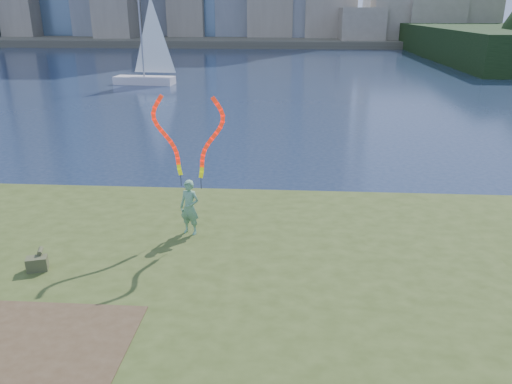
{
  "coord_description": "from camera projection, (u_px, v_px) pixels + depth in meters",
  "views": [
    {
      "loc": [
        2.05,
        -9.83,
        6.23
      ],
      "look_at": [
        1.31,
        1.0,
        2.23
      ],
      "focal_mm": 35.0,
      "sensor_mm": 36.0,
      "label": 1
    }
  ],
  "objects": [
    {
      "name": "sailboat",
      "position": [
        147.0,
        67.0,
        43.2
      ],
      "size": [
        5.57,
        2.17,
        8.37
      ],
      "rotation": [
        0.0,
        0.0,
        -0.1
      ],
      "color": "silver",
      "rests_on": "ground"
    },
    {
      "name": "grassy_knoll",
      "position": [
        173.0,
        348.0,
        9.22
      ],
      "size": [
        20.0,
        18.0,
        0.8
      ],
      "color": "#384719",
      "rests_on": "ground"
    },
    {
      "name": "ground",
      "position": [
        196.0,
        296.0,
        11.48
      ],
      "size": [
        320.0,
        320.0,
        0.0
      ],
      "primitive_type": "plane",
      "color": "#19263F",
      "rests_on": "ground"
    },
    {
      "name": "far_shore",
      "position": [
        281.0,
        38.0,
        100.21
      ],
      "size": [
        320.0,
        40.0,
        1.2
      ],
      "primitive_type": "cube",
      "color": "#4F4A3A",
      "rests_on": "ground"
    },
    {
      "name": "woman_with_ribbons",
      "position": [
        189.0,
        179.0,
        12.36
      ],
      "size": [
        1.88,
        0.65,
        3.83
      ],
      "rotation": [
        0.0,
        0.0,
        -0.32
      ],
      "color": "#1E7B36",
      "rests_on": "grassy_knoll"
    },
    {
      "name": "dirt_patch",
      "position": [
        30.0,
        353.0,
        8.35
      ],
      "size": [
        3.2,
        3.0,
        0.02
      ],
      "primitive_type": "cube",
      "color": "#47331E",
      "rests_on": "grassy_knoll"
    },
    {
      "name": "canvas_bag",
      "position": [
        37.0,
        263.0,
        10.99
      ],
      "size": [
        0.5,
        0.57,
        0.41
      ],
      "rotation": [
        0.0,
        0.0,
        0.32
      ],
      "color": "#404528",
      "rests_on": "grassy_knoll"
    }
  ]
}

